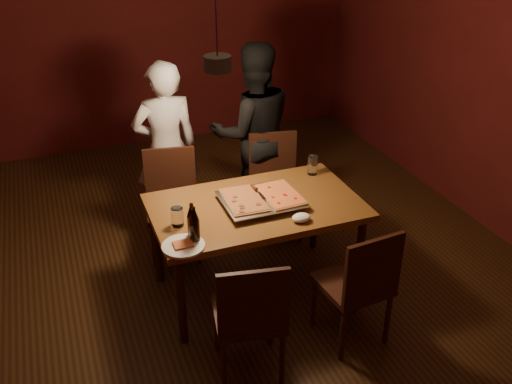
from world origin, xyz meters
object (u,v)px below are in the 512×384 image
object	(u,v)px
chair_near_right	(361,278)
beer_bottle_a	(194,225)
chair_near_left	(250,310)
diner_white	(166,149)
dining_table	(256,213)
pizza_tray	(261,202)
chair_far_left	(172,193)
plate_slice	(183,246)
chair_far_right	(275,175)
pendant_lamp	(218,62)
diner_dark	(253,132)
beer_bottle_b	(192,220)

from	to	relation	value
chair_near_right	beer_bottle_a	xyz separation A→B (m)	(-0.96, 0.48, 0.34)
chair_near_left	diner_white	distance (m)	1.99
dining_table	pizza_tray	xyz separation A→B (m)	(0.03, -0.01, 0.10)
chair_far_left	plate_slice	world-z (taller)	chair_far_left
dining_table	plate_slice	distance (m)	0.72
dining_table	beer_bottle_a	bearing A→B (deg)	-149.65
chair_far_left	chair_near_right	world-z (taller)	same
chair_far_right	dining_table	bearing A→B (deg)	69.35
chair_near_right	pendant_lamp	distance (m)	1.68
dining_table	chair_near_right	xyz separation A→B (m)	(0.42, -0.79, -0.14)
chair_far_right	chair_near_right	bearing A→B (deg)	98.96
dining_table	diner_dark	bearing A→B (deg)	70.23
dining_table	chair_near_left	world-z (taller)	chair_near_left
chair_near_right	beer_bottle_a	world-z (taller)	beer_bottle_a
beer_bottle_a	pizza_tray	bearing A→B (deg)	27.82
diner_dark	chair_near_right	bearing A→B (deg)	96.53
chair_near_left	plate_slice	bearing A→B (deg)	130.24
pendant_lamp	plate_slice	bearing A→B (deg)	-129.37
dining_table	beer_bottle_b	bearing A→B (deg)	-154.66
chair_far_right	chair_near_right	size ratio (longest dim) A/B	1.01
chair_far_right	beer_bottle_b	xyz separation A→B (m)	(-1.01, -1.03, 0.34)
chair_far_right	chair_near_left	world-z (taller)	same
chair_near_left	pendant_lamp	xyz separation A→B (m)	(0.15, 1.00, 1.22)
diner_dark	beer_bottle_a	bearing A→B (deg)	62.79
chair_near_right	beer_bottle_a	size ratio (longest dim) A/B	1.91
beer_bottle_a	plate_slice	world-z (taller)	beer_bottle_a
pizza_tray	chair_near_right	bearing A→B (deg)	-58.50
beer_bottle_b	pendant_lamp	size ratio (longest dim) A/B	0.22
chair_far_right	diner_dark	size ratio (longest dim) A/B	0.30
dining_table	chair_near_left	size ratio (longest dim) A/B	3.06
chair_near_right	dining_table	bearing A→B (deg)	112.94
pizza_tray	plate_slice	size ratio (longest dim) A/B	2.00
chair_near_left	diner_white	bearing A→B (deg)	101.74
chair_near_left	chair_far_right	bearing A→B (deg)	73.50
chair_near_right	plate_slice	distance (m)	1.16
chair_near_left	beer_bottle_b	world-z (taller)	beer_bottle_b
dining_table	chair_near_left	bearing A→B (deg)	-113.01
plate_slice	diner_dark	world-z (taller)	diner_dark
chair_far_left	plate_slice	distance (m)	1.16
chair_far_left	pendant_lamp	size ratio (longest dim) A/B	0.44
chair_near_right	pendant_lamp	xyz separation A→B (m)	(-0.63, 0.96, 1.22)
chair_far_left	diner_white	bearing A→B (deg)	-88.51
chair_far_right	pizza_tray	distance (m)	0.93
chair_far_left	chair_far_right	distance (m)	0.92
chair_far_right	beer_bottle_b	distance (m)	1.48
chair_near_right	plate_slice	size ratio (longest dim) A/B	1.77
diner_dark	chair_far_left	bearing A→B (deg)	28.68
diner_white	beer_bottle_a	bearing A→B (deg)	83.53
chair_far_right	beer_bottle_a	size ratio (longest dim) A/B	1.93
dining_table	diner_white	distance (m)	1.21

